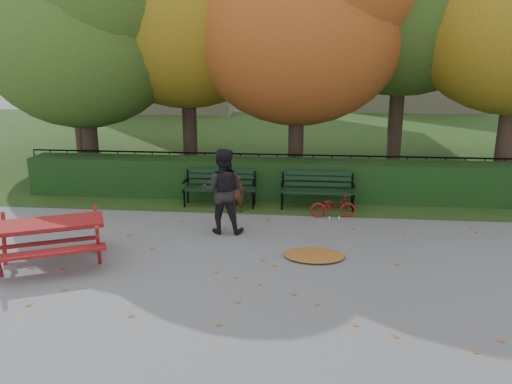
# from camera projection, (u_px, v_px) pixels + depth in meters

# --- Properties ---
(ground) EXTENTS (90.00, 90.00, 0.00)m
(ground) POSITION_uv_depth(u_px,v_px,m) (258.00, 267.00, 8.82)
(ground) COLOR gray
(ground) RESTS_ON ground
(grass_strip) EXTENTS (90.00, 90.00, 0.00)m
(grass_strip) POSITION_uv_depth(u_px,v_px,m) (288.00, 139.00, 22.26)
(grass_strip) COLOR #1F3D18
(grass_strip) RESTS_ON ground
(building_right) EXTENTS (9.00, 6.00, 12.00)m
(building_right) POSITION_uv_depth(u_px,v_px,m) (417.00, 19.00, 33.33)
(building_right) COLOR #B4A78B
(building_right) RESTS_ON ground
(hedge) EXTENTS (13.00, 0.90, 1.00)m
(hedge) POSITION_uv_depth(u_px,v_px,m) (274.00, 179.00, 13.01)
(hedge) COLOR black
(hedge) RESTS_ON ground
(iron_fence) EXTENTS (14.00, 0.04, 1.02)m
(iron_fence) POSITION_uv_depth(u_px,v_px,m) (276.00, 171.00, 13.77)
(iron_fence) COLOR black
(iron_fence) RESTS_ON ground
(tree_a) EXTENTS (5.88, 5.60, 7.48)m
(tree_a) POSITION_uv_depth(u_px,v_px,m) (87.00, 21.00, 13.48)
(tree_a) COLOR #33241B
(tree_a) RESTS_ON ground
(tree_c) EXTENTS (6.30, 6.00, 8.00)m
(tree_c) POSITION_uv_depth(u_px,v_px,m) (311.00, 8.00, 13.19)
(tree_c) COLOR #33241B
(tree_c) RESTS_ON ground
(bench_left) EXTENTS (1.80, 0.57, 0.88)m
(bench_left) POSITION_uv_depth(u_px,v_px,m) (220.00, 185.00, 12.36)
(bench_left) COLOR black
(bench_left) RESTS_ON ground
(bench_right) EXTENTS (1.80, 0.57, 0.88)m
(bench_right) POSITION_uv_depth(u_px,v_px,m) (317.00, 187.00, 12.13)
(bench_right) COLOR black
(bench_right) RESTS_ON ground
(picnic_table) EXTENTS (2.31, 2.13, 0.90)m
(picnic_table) POSITION_uv_depth(u_px,v_px,m) (49.00, 231.00, 8.79)
(picnic_table) COLOR maroon
(picnic_table) RESTS_ON ground
(leaf_pile) EXTENTS (1.29, 1.03, 0.08)m
(leaf_pile) POSITION_uv_depth(u_px,v_px,m) (314.00, 255.00, 9.24)
(leaf_pile) COLOR brown
(leaf_pile) RESTS_ON ground
(leaf_scatter) EXTENTS (9.00, 5.70, 0.01)m
(leaf_scatter) POSITION_uv_depth(u_px,v_px,m) (259.00, 260.00, 9.11)
(leaf_scatter) COLOR brown
(leaf_scatter) RESTS_ON ground
(child) EXTENTS (0.38, 0.31, 0.89)m
(child) POSITION_uv_depth(u_px,v_px,m) (238.00, 193.00, 11.85)
(child) COLOR #3B2113
(child) RESTS_ON ground
(adult) EXTENTS (0.87, 0.68, 1.79)m
(adult) POSITION_uv_depth(u_px,v_px,m) (223.00, 191.00, 10.35)
(adult) COLOR black
(adult) RESTS_ON ground
(bicycle) EXTENTS (1.08, 0.48, 0.55)m
(bicycle) POSITION_uv_depth(u_px,v_px,m) (333.00, 206.00, 11.47)
(bicycle) COLOR maroon
(bicycle) RESTS_ON ground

